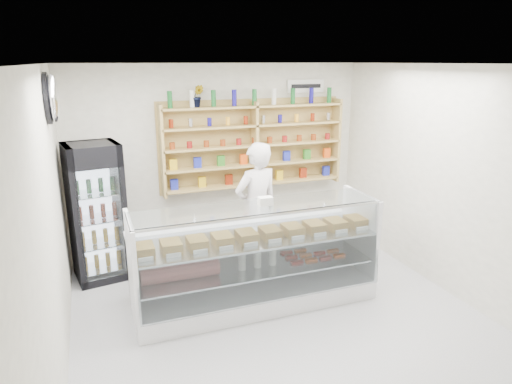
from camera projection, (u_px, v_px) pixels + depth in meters
name	position (u px, v px, depth m)	size (l,w,h in m)	color
room	(287.00, 205.00, 4.71)	(5.00, 5.00, 5.00)	#B8B8BD
display_counter	(256.00, 276.00, 5.46)	(2.88, 0.86, 1.25)	white
shop_worker	(257.00, 208.00, 6.18)	(0.66, 0.43, 1.81)	silver
drinks_cooler	(97.00, 212.00, 5.98)	(0.76, 0.74, 1.83)	black
wall_shelving	(254.00, 145.00, 6.93)	(2.84, 0.28, 1.33)	tan
potted_plant	(198.00, 96.00, 6.43)	(0.17, 0.14, 0.31)	#1E6626
security_mirror	(53.00, 98.00, 4.77)	(0.15, 0.50, 0.50)	silver
wall_sign	(306.00, 86.00, 7.11)	(0.62, 0.03, 0.20)	white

